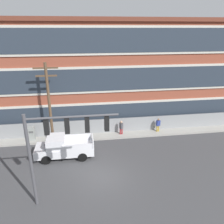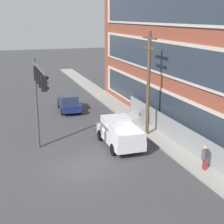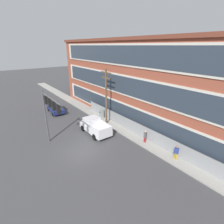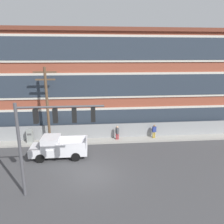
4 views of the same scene
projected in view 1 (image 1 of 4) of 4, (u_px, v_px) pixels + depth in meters
name	position (u px, v px, depth m)	size (l,w,h in m)	color
ground_plane	(102.00, 177.00, 16.92)	(160.00, 160.00, 0.00)	#424244
sidewalk_building_side	(96.00, 136.00, 23.31)	(80.00, 1.99, 0.16)	#9E9B93
brick_mill_building	(81.00, 70.00, 27.36)	(39.43, 12.29, 11.81)	brown
chain_link_fence	(117.00, 126.00, 23.73)	(26.22, 0.06, 1.77)	gray
traffic_signal_mast	(59.00, 138.00, 12.92)	(5.46, 0.43, 6.33)	#4C4C51
pickup_truck_white	(63.00, 147.00, 19.32)	(5.14, 2.16, 1.99)	silver
utility_pole_near_corner	(49.00, 101.00, 20.50)	(2.21, 0.26, 7.99)	brown
electrical_cabinet	(32.00, 134.00, 21.99)	(0.61, 0.48, 1.64)	#939993
pedestrian_near_cabinet	(158.00, 125.00, 23.79)	(0.45, 0.34, 1.69)	#B7932D
pedestrian_by_fence	(121.00, 127.00, 23.18)	(0.38, 0.46, 1.69)	maroon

